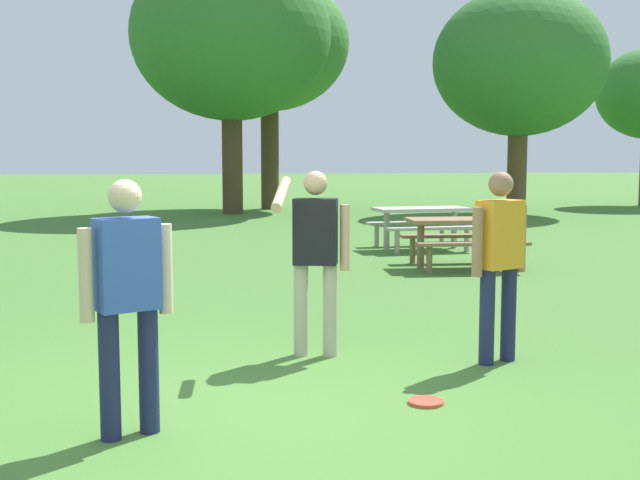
{
  "coord_description": "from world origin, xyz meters",
  "views": [
    {
      "loc": [
        -0.07,
        -5.55,
        1.82
      ],
      "look_at": [
        0.72,
        1.98,
        1.0
      ],
      "focal_mm": 46.61,
      "sensor_mm": 36.0,
      "label": 1
    }
  ],
  "objects_px": {
    "tree_far_right": "(269,44)",
    "frisbee": "(426,402)",
    "person_thrower": "(499,254)",
    "picnic_table_near": "(463,232)",
    "tree_slender_mid": "(520,63)",
    "person_catcher": "(127,290)",
    "tree_broad_center": "(231,36)",
    "person_bystander": "(315,249)",
    "picnic_table_far": "(421,219)"
  },
  "relations": [
    {
      "from": "person_catcher",
      "to": "picnic_table_far",
      "type": "height_order",
      "value": "person_catcher"
    },
    {
      "from": "picnic_table_near",
      "to": "tree_slender_mid",
      "type": "distance_m",
      "value": 12.33
    },
    {
      "from": "person_catcher",
      "to": "picnic_table_near",
      "type": "bearing_deg",
      "value": 59.88
    },
    {
      "from": "frisbee",
      "to": "person_thrower",
      "type": "bearing_deg",
      "value": 51.12
    },
    {
      "from": "person_thrower",
      "to": "picnic_table_near",
      "type": "relative_size",
      "value": 0.96
    },
    {
      "from": "person_thrower",
      "to": "tree_far_right",
      "type": "relative_size",
      "value": 0.23
    },
    {
      "from": "person_bystander",
      "to": "picnic_table_near",
      "type": "xyz_separation_m",
      "value": [
        2.83,
        5.31,
        -0.4
      ]
    },
    {
      "from": "person_catcher",
      "to": "frisbee",
      "type": "height_order",
      "value": "person_catcher"
    },
    {
      "from": "person_bystander",
      "to": "picnic_table_near",
      "type": "relative_size",
      "value": 0.96
    },
    {
      "from": "person_catcher",
      "to": "tree_broad_center",
      "type": "relative_size",
      "value": 0.22
    },
    {
      "from": "person_thrower",
      "to": "picnic_table_far",
      "type": "distance_m",
      "value": 8.28
    },
    {
      "from": "tree_broad_center",
      "to": "picnic_table_far",
      "type": "bearing_deg",
      "value": -69.18
    },
    {
      "from": "person_bystander",
      "to": "picnic_table_far",
      "type": "height_order",
      "value": "person_bystander"
    },
    {
      "from": "tree_broad_center",
      "to": "person_bystander",
      "type": "bearing_deg",
      "value": -87.55
    },
    {
      "from": "tree_slender_mid",
      "to": "person_thrower",
      "type": "bearing_deg",
      "value": -109.73
    },
    {
      "from": "tree_broad_center",
      "to": "tree_slender_mid",
      "type": "bearing_deg",
      "value": -5.33
    },
    {
      "from": "person_thrower",
      "to": "tree_slender_mid",
      "type": "xyz_separation_m",
      "value": [
        5.92,
        16.5,
        3.35
      ]
    },
    {
      "from": "person_catcher",
      "to": "tree_far_right",
      "type": "bearing_deg",
      "value": 84.96
    },
    {
      "from": "person_bystander",
      "to": "tree_far_right",
      "type": "relative_size",
      "value": 0.23
    },
    {
      "from": "picnic_table_near",
      "to": "frisbee",
      "type": "bearing_deg",
      "value": -107.73
    },
    {
      "from": "picnic_table_far",
      "to": "person_thrower",
      "type": "bearing_deg",
      "value": -98.32
    },
    {
      "from": "person_catcher",
      "to": "tree_broad_center",
      "type": "xyz_separation_m",
      "value": [
        0.66,
        18.81,
        4.1
      ]
    },
    {
      "from": "person_bystander",
      "to": "tree_broad_center",
      "type": "bearing_deg",
      "value": 92.45
    },
    {
      "from": "person_bystander",
      "to": "frisbee",
      "type": "bearing_deg",
      "value": -66.07
    },
    {
      "from": "frisbee",
      "to": "picnic_table_far",
      "type": "distance_m",
      "value": 9.52
    },
    {
      "from": "person_bystander",
      "to": "frisbee",
      "type": "xyz_separation_m",
      "value": [
        0.66,
        -1.48,
        -0.95
      ]
    },
    {
      "from": "tree_slender_mid",
      "to": "tree_far_right",
      "type": "bearing_deg",
      "value": 159.34
    },
    {
      "from": "person_bystander",
      "to": "frisbee",
      "type": "relative_size",
      "value": 6.36
    },
    {
      "from": "tree_far_right",
      "to": "frisbee",
      "type": "bearing_deg",
      "value": -89.4
    },
    {
      "from": "picnic_table_near",
      "to": "tree_broad_center",
      "type": "relative_size",
      "value": 0.23
    },
    {
      "from": "frisbee",
      "to": "picnic_table_near",
      "type": "distance_m",
      "value": 7.15
    },
    {
      "from": "person_catcher",
      "to": "person_bystander",
      "type": "distance_m",
      "value": 2.38
    },
    {
      "from": "person_thrower",
      "to": "picnic_table_near",
      "type": "distance_m",
      "value": 5.85
    },
    {
      "from": "tree_far_right",
      "to": "tree_slender_mid",
      "type": "distance_m",
      "value": 7.53
    },
    {
      "from": "person_catcher",
      "to": "tree_far_right",
      "type": "relative_size",
      "value": 0.23
    },
    {
      "from": "frisbee",
      "to": "tree_slender_mid",
      "type": "bearing_deg",
      "value": 68.87
    },
    {
      "from": "frisbee",
      "to": "picnic_table_far",
      "type": "xyz_separation_m",
      "value": [
        2.07,
        9.27,
        0.55
      ]
    },
    {
      "from": "person_bystander",
      "to": "tree_broad_center",
      "type": "relative_size",
      "value": 0.22
    },
    {
      "from": "tree_broad_center",
      "to": "frisbee",
      "type": "bearing_deg",
      "value": -85.71
    },
    {
      "from": "person_catcher",
      "to": "person_bystander",
      "type": "bearing_deg",
      "value": 54.6
    },
    {
      "from": "person_thrower",
      "to": "picnic_table_near",
      "type": "bearing_deg",
      "value": 77.22
    },
    {
      "from": "person_thrower",
      "to": "frisbee",
      "type": "bearing_deg",
      "value": -128.88
    },
    {
      "from": "frisbee",
      "to": "tree_far_right",
      "type": "height_order",
      "value": "tree_far_right"
    },
    {
      "from": "tree_far_right",
      "to": "tree_slender_mid",
      "type": "relative_size",
      "value": 1.12
    },
    {
      "from": "picnic_table_near",
      "to": "tree_far_right",
      "type": "height_order",
      "value": "tree_far_right"
    },
    {
      "from": "tree_slender_mid",
      "to": "person_bystander",
      "type": "bearing_deg",
      "value": -114.83
    },
    {
      "from": "person_catcher",
      "to": "tree_slender_mid",
      "type": "height_order",
      "value": "tree_slender_mid"
    },
    {
      "from": "frisbee",
      "to": "tree_far_right",
      "type": "xyz_separation_m",
      "value": [
        -0.21,
        20.23,
        5.06
      ]
    },
    {
      "from": "person_thrower",
      "to": "frisbee",
      "type": "distance_m",
      "value": 1.68
    },
    {
      "from": "person_catcher",
      "to": "tree_slender_mid",
      "type": "distance_m",
      "value": 20.37
    }
  ]
}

